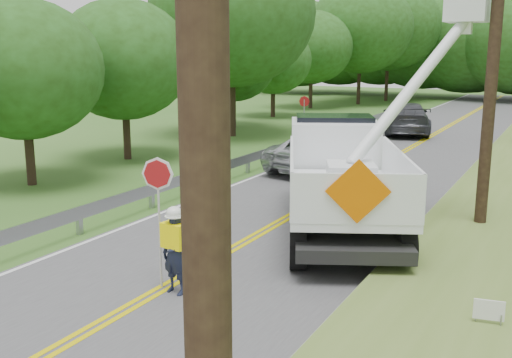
% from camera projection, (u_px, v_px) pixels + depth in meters
% --- Properties ---
extents(ground, '(140.00, 140.00, 0.00)m').
position_uv_depth(ground, '(89.00, 331.00, 10.06)').
color(ground, '#2E5E1B').
rests_on(ground, ground).
extents(road, '(7.20, 96.00, 0.03)m').
position_uv_depth(road, '(357.00, 178.00, 22.13)').
color(road, '#49494B').
rests_on(road, ground).
extents(guardrail, '(0.18, 48.00, 0.77)m').
position_uv_depth(guardrail, '(272.00, 152.00, 24.65)').
color(guardrail, '#94969B').
rests_on(guardrail, ground).
extents(treeline_left, '(11.57, 57.29, 11.14)m').
position_uv_depth(treeline_left, '(300.00, 31.00, 40.87)').
color(treeline_left, '#332319').
rests_on(treeline_left, ground).
extents(flagger, '(1.07, 0.46, 2.63)m').
position_uv_depth(flagger, '(175.00, 247.00, 11.43)').
color(flagger, '#191E33').
rests_on(flagger, road).
extents(bucket_truck, '(5.84, 8.14, 7.49)m').
position_uv_depth(bucket_truck, '(346.00, 161.00, 16.34)').
color(bucket_truck, black).
rests_on(bucket_truck, road).
extents(suv_silver, '(3.47, 5.77, 1.50)m').
position_uv_depth(suv_silver, '(324.00, 152.00, 23.38)').
color(suv_silver, '#BABCC2').
rests_on(suv_silver, road).
extents(suv_darkgrey, '(4.25, 6.60, 1.78)m').
position_uv_depth(suv_darkgrey, '(406.00, 118.00, 33.98)').
color(suv_darkgrey, '#3E3F45').
rests_on(suv_darkgrey, road).
extents(stop_sign_permanent, '(0.53, 0.06, 2.50)m').
position_uv_depth(stop_sign_permanent, '(304.00, 113.00, 29.25)').
color(stop_sign_permanent, '#94969B').
rests_on(stop_sign_permanent, ground).
extents(yard_sign, '(0.48, 0.12, 0.70)m').
position_uv_depth(yard_sign, '(489.00, 312.00, 9.64)').
color(yard_sign, white).
rests_on(yard_sign, ground).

